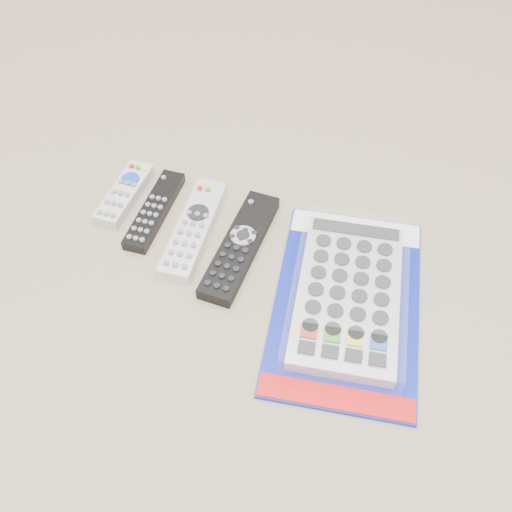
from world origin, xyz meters
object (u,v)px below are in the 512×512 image
(remote_large_black, at_px, (240,246))
(jumbo_remote_packaged, at_px, (348,293))
(remote_small_grey, at_px, (124,193))
(remote_slim_black, at_px, (155,210))
(remote_silver_dvd, at_px, (194,229))

(remote_large_black, distance_m, jumbo_remote_packaged, 0.18)
(remote_small_grey, relative_size, remote_slim_black, 0.83)
(remote_small_grey, xyz_separation_m, remote_large_black, (0.22, -0.04, 0.00))
(remote_silver_dvd, distance_m, remote_large_black, 0.08)
(remote_slim_black, xyz_separation_m, remote_large_black, (0.15, -0.02, 0.00))
(remote_small_grey, bearing_deg, remote_slim_black, -16.42)
(remote_slim_black, distance_m, remote_large_black, 0.16)
(remote_silver_dvd, bearing_deg, jumbo_remote_packaged, -15.48)
(remote_small_grey, xyz_separation_m, remote_slim_black, (0.06, -0.02, -0.00))
(remote_silver_dvd, bearing_deg, remote_small_grey, 161.13)
(remote_silver_dvd, height_order, jumbo_remote_packaged, jumbo_remote_packaged)
(remote_small_grey, height_order, jumbo_remote_packaged, jumbo_remote_packaged)
(remote_slim_black, relative_size, jumbo_remote_packaged, 0.48)
(remote_large_black, bearing_deg, remote_silver_dvd, 174.69)
(remote_large_black, relative_size, jumbo_remote_packaged, 0.59)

